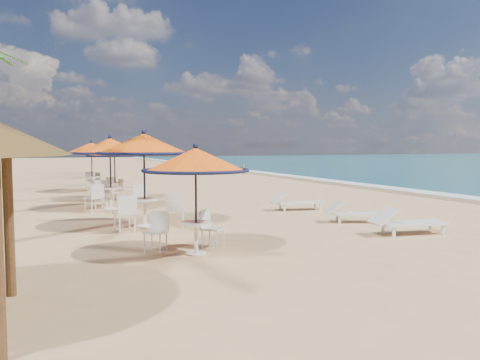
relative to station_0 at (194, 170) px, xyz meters
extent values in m
plane|color=tan|center=(4.59, 0.36, -1.74)|extent=(160.00, 160.00, 0.00)
cube|color=white|center=(13.89, 10.36, -1.74)|extent=(1.20, 140.00, 0.04)
cube|color=olive|center=(12.99, 10.36, -1.74)|extent=(1.40, 140.00, 0.02)
cylinder|color=black|center=(0.01, -0.06, -0.65)|extent=(0.05, 0.05, 2.19)
cone|color=orange|center=(0.01, -0.06, 0.21)|extent=(2.19, 2.19, 0.48)
torus|color=black|center=(0.01, -0.06, -0.01)|extent=(2.19, 2.19, 0.07)
sphere|color=black|center=(0.01, -0.06, 0.49)|extent=(0.11, 0.11, 0.11)
cylinder|color=silver|center=(0.01, -0.06, -1.10)|extent=(0.67, 0.67, 0.04)
cylinder|color=silver|center=(0.01, -0.06, -1.41)|extent=(0.08, 0.08, 0.67)
cylinder|color=black|center=(-0.26, 3.64, -0.46)|extent=(0.06, 0.06, 2.56)
cone|color=orange|center=(-0.26, 3.64, 0.54)|extent=(2.56, 2.56, 0.56)
torus|color=black|center=(-0.26, 3.64, 0.28)|extent=(2.57, 2.57, 0.08)
sphere|color=black|center=(-0.26, 3.64, 0.86)|extent=(0.13, 0.13, 0.13)
cylinder|color=silver|center=(-0.26, 3.64, -0.99)|extent=(0.78, 0.78, 0.04)
cylinder|color=silver|center=(-0.26, 3.64, -1.35)|extent=(0.09, 0.09, 0.78)
cylinder|color=black|center=(-0.60, 7.73, -0.50)|extent=(0.05, 0.05, 2.49)
cone|color=orange|center=(-0.60, 7.73, 0.48)|extent=(2.49, 2.49, 0.54)
torus|color=black|center=(-0.60, 7.73, 0.23)|extent=(2.50, 2.50, 0.08)
sphere|color=black|center=(-0.60, 7.73, 0.79)|extent=(0.13, 0.13, 0.13)
cylinder|color=silver|center=(-0.60, 7.73, -1.01)|extent=(0.76, 0.76, 0.04)
cylinder|color=silver|center=(-0.60, 7.73, -1.37)|extent=(0.09, 0.09, 0.76)
cylinder|color=black|center=(-0.03, 10.54, -0.59)|extent=(0.05, 0.05, 2.30)
cone|color=orange|center=(-0.03, 10.54, 0.31)|extent=(2.30, 2.30, 0.50)
torus|color=black|center=(-0.03, 10.54, 0.08)|extent=(2.30, 2.30, 0.07)
sphere|color=black|center=(-0.03, 10.54, 0.60)|extent=(0.12, 0.12, 0.12)
cylinder|color=silver|center=(-0.03, 10.54, -1.06)|extent=(0.70, 0.70, 0.04)
cylinder|color=silver|center=(-0.03, 10.54, -1.39)|extent=(0.08, 0.08, 0.70)
cylinder|color=black|center=(-0.53, 14.52, -0.56)|extent=(0.05, 0.05, 2.38)
cone|color=orange|center=(-0.53, 14.52, 0.37)|extent=(2.38, 2.38, 0.52)
torus|color=black|center=(-0.53, 14.52, 0.14)|extent=(2.38, 2.38, 0.07)
sphere|color=black|center=(-0.53, 14.52, 0.67)|extent=(0.12, 0.12, 0.12)
cylinder|color=silver|center=(-0.53, 14.52, -1.04)|extent=(0.72, 0.72, 0.04)
cylinder|color=silver|center=(-0.53, 14.52, -1.38)|extent=(0.08, 0.08, 0.72)
cube|color=silver|center=(5.72, -0.15, -1.47)|extent=(1.76, 0.88, 0.07)
cube|color=silver|center=(4.88, -0.01, -1.25)|extent=(0.65, 0.70, 0.42)
cube|color=silver|center=(5.72, -0.15, -1.63)|extent=(0.06, 0.06, 0.24)
cube|color=silver|center=(5.62, 1.84, -1.49)|extent=(1.61, 1.14, 0.06)
cube|color=silver|center=(4.93, 2.15, -1.30)|extent=(0.69, 0.71, 0.38)
cube|color=silver|center=(5.62, 1.84, -1.64)|extent=(0.05, 0.05, 0.21)
cube|color=silver|center=(5.37, 4.80, -1.49)|extent=(1.64, 0.85, 0.06)
cube|color=silver|center=(4.60, 4.95, -1.28)|extent=(0.62, 0.66, 0.39)
cube|color=silver|center=(5.37, 4.80, -1.63)|extent=(0.06, 0.06, 0.22)
cylinder|color=brown|center=(-3.36, -1.50, -0.63)|extent=(0.15, 0.15, 2.23)
imported|color=#916849|center=(11.39, 23.15, -1.32)|extent=(0.20, 0.31, 0.85)
camera|label=1|loc=(-2.94, -9.13, 0.50)|focal=35.00mm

